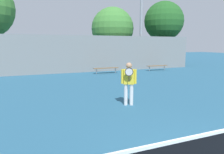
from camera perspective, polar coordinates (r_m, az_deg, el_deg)
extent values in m
cylinder|color=silver|center=(8.49, 3.62, -4.60)|extent=(0.14, 0.14, 0.83)
cylinder|color=silver|center=(8.50, 5.10, -4.61)|extent=(0.14, 0.14, 0.83)
cube|color=yellow|center=(8.36, 4.41, 0.07)|extent=(0.45, 0.36, 0.57)
cylinder|color=yellow|center=(8.36, 2.71, 0.14)|extent=(0.10, 0.10, 0.55)
cylinder|color=yellow|center=(8.37, 6.12, 0.12)|extent=(0.10, 0.10, 0.55)
sphere|color=tan|center=(8.31, 4.45, 3.01)|extent=(0.23, 0.23, 0.23)
cylinder|color=black|center=(8.09, 4.46, -0.45)|extent=(0.03, 0.03, 0.22)
torus|color=black|center=(8.06, 4.48, 1.34)|extent=(0.29, 0.16, 0.31)
cylinder|color=silver|center=(8.06, 4.48, 1.34)|extent=(0.24, 0.12, 0.27)
cube|color=brown|center=(17.85, -1.56, 2.35)|extent=(2.10, 0.40, 0.04)
cylinder|color=gray|center=(17.58, -4.10, 1.51)|extent=(0.06, 0.06, 0.41)
cylinder|color=gray|center=(18.20, 0.90, 1.77)|extent=(0.06, 0.06, 0.41)
cube|color=brown|center=(20.22, 11.68, 2.90)|extent=(2.01, 0.40, 0.04)
cylinder|color=gray|center=(19.80, 9.75, 2.19)|extent=(0.06, 0.06, 0.41)
cylinder|color=gray|center=(20.72, 13.49, 2.35)|extent=(0.06, 0.06, 0.41)
cylinder|color=#939399|center=(21.17, 7.68, 15.88)|extent=(0.26, 0.26, 10.17)
cube|color=gray|center=(18.18, -12.30, 5.82)|extent=(25.00, 0.06, 3.09)
cylinder|color=brown|center=(24.92, 13.14, 6.53)|extent=(0.38, 0.38, 3.15)
sphere|color=#235B23|center=(25.03, 13.39, 14.01)|extent=(4.22, 4.22, 4.22)
cylinder|color=brown|center=(23.37, 0.13, 5.51)|extent=(0.32, 0.32, 2.24)
sphere|color=#428438|center=(23.40, 0.14, 12.56)|extent=(4.39, 4.39, 4.39)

